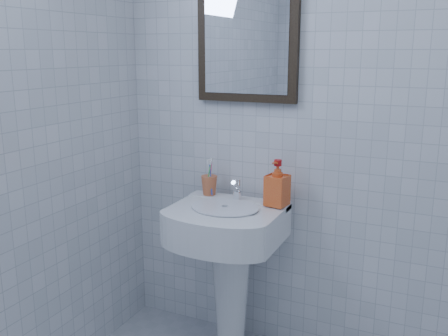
% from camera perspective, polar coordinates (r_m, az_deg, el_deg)
% --- Properties ---
extents(wall_back, '(2.20, 0.02, 2.50)m').
position_cam_1_polar(wall_back, '(2.31, 13.40, 7.20)').
color(wall_back, silver).
rests_on(wall_back, ground).
extents(washbasin, '(0.51, 0.37, 0.78)m').
position_cam_1_polar(washbasin, '(2.42, 0.59, -9.91)').
color(washbasin, white).
rests_on(washbasin, ground).
extents(faucet, '(0.04, 0.09, 0.11)m').
position_cam_1_polar(faucet, '(2.40, 1.52, -2.68)').
color(faucet, silver).
rests_on(faucet, washbasin).
extents(toothbrush_cup, '(0.11, 0.11, 0.10)m').
position_cam_1_polar(toothbrush_cup, '(2.49, -1.70, -1.99)').
color(toothbrush_cup, '#BF5F37').
rests_on(toothbrush_cup, washbasin).
extents(soap_dispenser, '(0.11, 0.11, 0.21)m').
position_cam_1_polar(soap_dispenser, '(2.32, 6.11, -1.72)').
color(soap_dispenser, red).
rests_on(soap_dispenser, washbasin).
extents(wall_mirror, '(0.50, 0.04, 0.62)m').
position_cam_1_polar(wall_mirror, '(2.41, 2.64, 14.94)').
color(wall_mirror, black).
rests_on(wall_mirror, wall_back).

